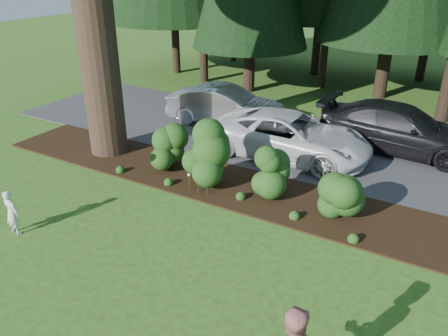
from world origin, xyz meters
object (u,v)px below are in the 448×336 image
(car_silver_wagon, at_px, (225,106))
(child, at_px, (12,212))
(car_dark_suv, at_px, (399,129))
(car_white_suv, at_px, (290,136))

(car_silver_wagon, bearing_deg, child, 169.26)
(car_silver_wagon, bearing_deg, car_dark_suv, -91.53)
(car_white_suv, relative_size, child, 4.62)
(car_white_suv, bearing_deg, car_silver_wagon, 62.55)
(car_silver_wagon, height_order, child, car_silver_wagon)
(car_silver_wagon, height_order, car_dark_suv, car_dark_suv)
(car_silver_wagon, relative_size, car_dark_suv, 0.84)
(car_white_suv, height_order, car_dark_suv, car_dark_suv)
(car_white_suv, bearing_deg, child, 150.86)
(car_silver_wagon, distance_m, child, 9.28)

